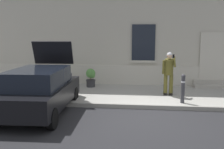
# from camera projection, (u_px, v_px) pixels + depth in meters

# --- Properties ---
(ground_plane) EXTENTS (80.00, 80.00, 0.00)m
(ground_plane) POSITION_uv_depth(u_px,v_px,m) (144.00, 117.00, 8.16)
(ground_plane) COLOR #232326
(sidewalk) EXTENTS (24.00, 3.60, 0.15)m
(sidewalk) POSITION_uv_depth(u_px,v_px,m) (143.00, 95.00, 10.89)
(sidewalk) COLOR #99968E
(sidewalk) RESTS_ON ground
(curb_edge) EXTENTS (24.00, 0.12, 0.15)m
(curb_edge) POSITION_uv_depth(u_px,v_px,m) (143.00, 107.00, 9.07)
(curb_edge) COLOR gray
(curb_edge) RESTS_ON ground
(building_facade) EXTENTS (24.00, 1.52, 7.50)m
(building_facade) POSITION_uv_depth(u_px,v_px,m) (144.00, 11.00, 12.78)
(building_facade) COLOR #B2AD9E
(building_facade) RESTS_ON ground
(entrance_stoop) EXTENTS (1.71, 0.64, 0.32)m
(entrance_stoop) POSITION_uv_depth(u_px,v_px,m) (212.00, 85.00, 12.02)
(entrance_stoop) COLOR #9E998E
(entrance_stoop) RESTS_ON sidewalk
(hatchback_car_black) EXTENTS (1.92, 4.13, 2.34)m
(hatchback_car_black) POSITION_uv_depth(u_px,v_px,m) (40.00, 90.00, 8.44)
(hatchback_car_black) COLOR black
(hatchback_car_black) RESTS_ON ground
(bollard_near_person) EXTENTS (0.15, 0.15, 1.04)m
(bollard_near_person) POSITION_uv_depth(u_px,v_px,m) (183.00, 88.00, 9.22)
(bollard_near_person) COLOR #333338
(bollard_near_person) RESTS_ON sidewalk
(bollard_far_left) EXTENTS (0.15, 0.15, 1.04)m
(bollard_far_left) POSITION_uv_depth(u_px,v_px,m) (70.00, 85.00, 9.67)
(bollard_far_left) COLOR #333338
(bollard_far_left) RESTS_ON sidewalk
(person_on_phone) EXTENTS (0.51, 0.50, 1.74)m
(person_on_phone) POSITION_uv_depth(u_px,v_px,m) (169.00, 71.00, 10.30)
(person_on_phone) COLOR #514C1E
(person_on_phone) RESTS_ON sidewalk
(planter_cream) EXTENTS (0.44, 0.44, 0.86)m
(planter_cream) POSITION_uv_depth(u_px,v_px,m) (50.00, 76.00, 12.46)
(planter_cream) COLOR beige
(planter_cream) RESTS_ON sidewalk
(planter_charcoal) EXTENTS (0.44, 0.44, 0.86)m
(planter_charcoal) POSITION_uv_depth(u_px,v_px,m) (91.00, 77.00, 12.09)
(planter_charcoal) COLOR #2D2D30
(planter_charcoal) RESTS_ON sidewalk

